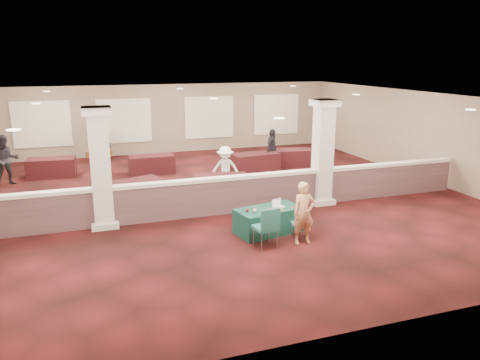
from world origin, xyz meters
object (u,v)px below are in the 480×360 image
object	(u,v)px
attendee_b	(225,169)
far_table_back_left	(52,167)
attendee_c	(272,149)
attendee_a	(6,160)
near_table	(269,220)
woman	(304,213)
far_table_front_left	(134,192)
far_table_back_right	(292,157)
conf_chair_side	(268,225)
conf_chair_main	(301,222)
far_table_front_right	(255,163)
attendee_d	(101,142)
far_table_front_center	(220,185)
far_table_back_center	(152,164)

from	to	relation	value
attendee_b	far_table_back_left	bearing A→B (deg)	169.85
attendee_c	far_table_back_left	bearing A→B (deg)	120.27
attendee_b	attendee_c	distance (m)	3.76
attendee_a	near_table	bearing A→B (deg)	-55.90
woman	far_table_front_left	distance (m)	5.78
woman	far_table_back_left	world-z (taller)	woman
far_table_back_right	attendee_c	world-z (taller)	attendee_c
attendee_b	conf_chair_side	bearing A→B (deg)	-71.06
far_table_back_left	far_table_front_left	bearing A→B (deg)	-60.13
conf_chair_main	far_table_back_right	distance (m)	8.37
conf_chair_main	far_table_front_right	bearing A→B (deg)	90.02
far_table_front_right	attendee_d	size ratio (longest dim) A/B	1.07
far_table_front_center	attendee_c	size ratio (longest dim) A/B	1.06
far_table_back_left	far_table_front_right	bearing A→B (deg)	-13.31
attendee_d	attendee_c	bearing A→B (deg)	168.23
near_table	far_table_front_center	world-z (taller)	far_table_front_center
attendee_b	far_table_front_left	bearing A→B (deg)	-145.98
far_table_back_center	far_table_back_right	xyz separation A→B (m)	(5.80, -0.53, -0.02)
far_table_back_center	near_table	bearing A→B (deg)	-75.63
conf_chair_side	far_table_back_left	world-z (taller)	conf_chair_side
conf_chair_main	attendee_b	distance (m)	4.91
far_table_front_right	near_table	bearing A→B (deg)	-107.51
far_table_front_center	attendee_c	distance (m)	4.36
attendee_a	attendee_d	size ratio (longest dim) A/B	1.06
conf_chair_side	far_table_front_center	size ratio (longest dim) A/B	0.60
near_table	far_table_front_center	distance (m)	3.64
far_table_back_left	attendee_b	bearing A→B (deg)	-35.16
far_table_back_left	attendee_d	bearing A→B (deg)	48.66
far_table_front_left	far_table_back_center	bearing A→B (deg)	73.98
attendee_a	far_table_front_center	bearing A→B (deg)	-38.23
near_table	far_table_back_left	world-z (taller)	far_table_back_left
far_table_front_center	attendee_a	size ratio (longest dim) A/B	0.95
far_table_back_center	far_table_front_center	bearing A→B (deg)	-66.26
attendee_b	attendee_a	bearing A→B (deg)	-179.30
far_table_front_left	woman	bearing A→B (deg)	-52.24
conf_chair_side	attendee_b	world-z (taller)	attendee_b
near_table	far_table_back_left	xyz separation A→B (m)	(-5.58, 8.13, 0.03)
near_table	attendee_b	bearing A→B (deg)	77.35
near_table	far_table_back_right	world-z (taller)	far_table_back_right
near_table	far_table_back_center	size ratio (longest dim) A/B	0.98
conf_chair_main	attendee_a	xyz separation A→B (m)	(-7.55, 8.09, 0.42)
attendee_c	far_table_front_right	bearing A→B (deg)	151.85
far_table_back_right	attendee_d	distance (m)	8.29
far_table_front_left	attendee_b	bearing A→B (deg)	9.01
conf_chair_side	far_table_front_left	size ratio (longest dim) A/B	0.58
conf_chair_side	far_table_back_left	size ratio (longest dim) A/B	0.59
conf_chair_main	woman	size ratio (longest dim) A/B	0.53
woman	far_table_back_right	world-z (taller)	woman
conf_chair_main	conf_chair_side	world-z (taller)	conf_chair_side
far_table_back_right	attendee_c	xyz separation A→B (m)	(-1.03, -0.24, 0.47)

